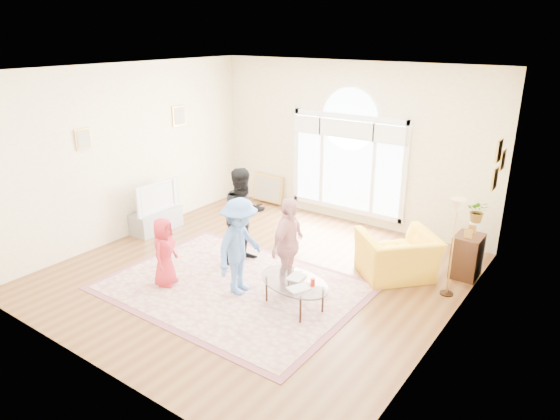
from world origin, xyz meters
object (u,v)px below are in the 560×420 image
Objects in this scene: area_rug at (233,287)px; coffee_table at (294,283)px; television at (154,196)px; armchair at (397,256)px; tv_console at (156,220)px.

coffee_table is (1.09, 0.06, 0.39)m from area_rug.
armchair is at bearing 10.81° from television.
tv_console is 4.73m from armchair.
armchair is at bearing 79.88° from coffee_table.
television is (0.01, 0.00, 0.50)m from tv_console.
area_rug is 3.54× the size of television.
television is 0.90× the size of armchair.
television reaches higher than armchair.
coffee_table is at bearing -12.47° from television.
coffee_table is at bearing 3.29° from area_rug.
tv_console is at bearing -36.18° from armchair.
tv_console is at bearing -177.79° from coffee_table.
television reaches higher than coffee_table.
armchair reaches higher than coffee_table.
area_rug is 3.18× the size of armchair.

